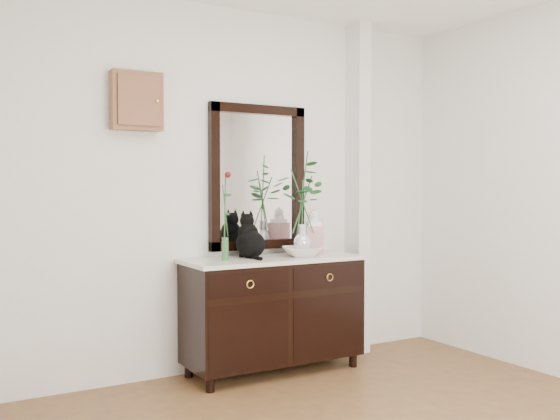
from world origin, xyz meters
TOP-DOWN VIEW (x-y plane):
  - wall_back at (0.00, 1.98)m, footprint 3.60×0.04m
  - pilaster at (1.00, 1.90)m, footprint 0.12×0.20m
  - sideboard at (0.10, 1.73)m, footprint 1.33×0.52m
  - wall_mirror at (0.10, 1.97)m, footprint 0.80×0.06m
  - key_cabinet at (-0.85, 1.94)m, footprint 0.35×0.10m
  - cat at (-0.06, 1.78)m, footprint 0.24×0.29m
  - lotus_bowl at (0.31, 1.67)m, footprint 0.37×0.37m
  - vase_branches at (0.31, 1.67)m, footprint 0.40×0.40m
  - bud_vase_rose at (-0.30, 1.71)m, footprint 0.09×0.09m
  - ginger_jar at (0.44, 1.71)m, footprint 0.17×0.17m

SIDE VIEW (x-z plane):
  - sideboard at x=0.10m, z-range 0.06..0.88m
  - lotus_bowl at x=0.31m, z-range 0.85..0.92m
  - cat at x=-0.06m, z-range 0.85..1.18m
  - ginger_jar at x=0.44m, z-range 0.85..1.20m
  - bud_vase_rose at x=-0.30m, z-range 0.85..1.48m
  - vase_branches at x=0.31m, z-range 0.87..1.64m
  - wall_back at x=0.00m, z-range 0.00..2.70m
  - pilaster at x=1.00m, z-range 0.00..2.70m
  - wall_mirror at x=0.10m, z-range 0.89..1.99m
  - key_cabinet at x=-0.85m, z-range 1.75..2.15m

